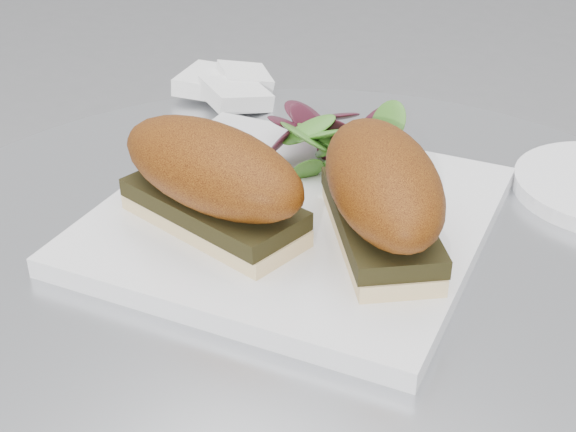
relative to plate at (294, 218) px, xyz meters
The scene contains 5 objects.
plate is the anchor object (origin of this frame).
sandwich_left 0.08m from the plate, 120.80° to the right, with size 0.18×0.09×0.08m.
sandwich_right 0.09m from the plate, ahead, with size 0.17×0.18×0.08m.
salad 0.09m from the plate, 103.86° to the left, with size 0.10×0.10×0.05m, color #4B882C, non-canonical shape.
napkin 0.27m from the plate, 141.32° to the left, with size 0.10×0.10×0.02m, color white, non-canonical shape.
Camera 1 is at (0.28, -0.40, 1.06)m, focal length 50.00 mm.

